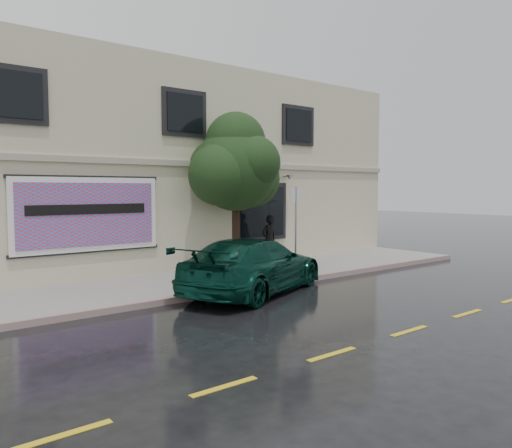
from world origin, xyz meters
TOP-DOWN VIEW (x-y plane):
  - ground at (0.00, 0.00)m, footprint 90.00×90.00m
  - sidewalk at (0.00, 3.25)m, footprint 20.00×3.50m
  - curb at (0.00, 1.50)m, footprint 20.00×0.18m
  - road_marking at (0.00, -3.50)m, footprint 19.00×0.12m
  - building at (0.00, 9.00)m, footprint 20.00×8.12m
  - billboard at (-3.20, 4.92)m, footprint 4.30×0.16m
  - car at (-0.15, 1.20)m, footprint 5.56×3.98m
  - pedestrian at (2.85, 4.11)m, footprint 0.64×0.43m
  - umbrella at (2.85, 4.11)m, footprint 1.09×1.09m
  - street_tree at (1.29, 3.95)m, footprint 2.70×2.70m
  - fire_hydrant at (-1.62, 1.80)m, footprint 0.34×0.31m
  - sign_pole at (1.84, 1.70)m, footprint 0.32×0.10m

SIDE VIEW (x-z plane):
  - ground at x=0.00m, z-range 0.00..0.00m
  - road_marking at x=0.00m, z-range 0.00..0.01m
  - sidewalk at x=0.00m, z-range 0.00..0.15m
  - curb at x=0.00m, z-range -0.01..0.15m
  - fire_hydrant at x=-1.62m, z-range 0.14..0.96m
  - car at x=-0.15m, z-range 0.00..1.48m
  - pedestrian at x=2.85m, z-range 0.15..1.87m
  - sign_pole at x=1.84m, z-range 0.41..3.10m
  - billboard at x=-3.20m, z-range 0.95..3.15m
  - umbrella at x=2.85m, z-range 1.87..2.51m
  - street_tree at x=1.29m, z-range 1.09..5.70m
  - building at x=0.00m, z-range 0.00..7.00m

